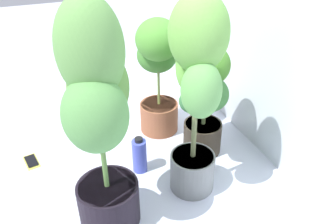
{
  "coord_description": "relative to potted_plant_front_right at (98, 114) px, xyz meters",
  "views": [
    {
      "loc": [
        1.48,
        -0.27,
        1.27
      ],
      "look_at": [
        0.1,
        0.28,
        0.36
      ],
      "focal_mm": 36.48,
      "sensor_mm": 36.0,
      "label": 1
    }
  ],
  "objects": [
    {
      "name": "nutrient_bottle",
      "position": [
        -0.28,
        0.23,
        -0.48
      ],
      "size": [
        0.08,
        0.08,
        0.21
      ],
      "color": "#4654C5",
      "rests_on": "ground"
    },
    {
      "name": "potted_plant_front_right",
      "position": [
        0.0,
        0.0,
        0.0
      ],
      "size": [
        0.46,
        0.37,
        1.03
      ],
      "color": "black",
      "rests_on": "ground"
    },
    {
      "name": "cell_phone",
      "position": [
        -0.57,
        -0.33,
        -0.57
      ],
      "size": [
        0.15,
        0.1,
        0.01
      ],
      "rotation": [
        0.0,
        0.0,
        -1.37
      ],
      "color": "#CFC94C",
      "rests_on": "ground"
    },
    {
      "name": "ground_plane",
      "position": [
        -0.35,
        0.1,
        -0.58
      ],
      "size": [
        8.0,
        8.0,
        0.0
      ],
      "primitive_type": "plane",
      "color": "silver",
      "rests_on": "ground"
    },
    {
      "name": "potted_plant_back_center",
      "position": [
        -0.31,
        0.63,
        -0.19
      ],
      "size": [
        0.39,
        0.33,
        0.67
      ],
      "color": "#31291E",
      "rests_on": "ground"
    },
    {
      "name": "potted_plant_back_right",
      "position": [
        -0.06,
        0.45,
        0.02
      ],
      "size": [
        0.4,
        0.32,
        0.99
      ],
      "color": "slate",
      "rests_on": "ground"
    },
    {
      "name": "potted_plant_back_left",
      "position": [
        -0.64,
        0.48,
        -0.16
      ],
      "size": [
        0.4,
        0.36,
        0.73
      ],
      "color": "brown",
      "rests_on": "ground"
    }
  ]
}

